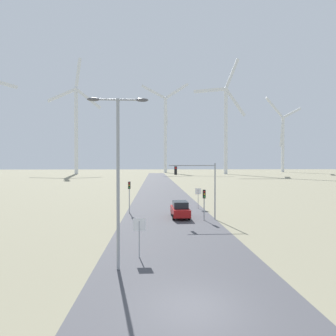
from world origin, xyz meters
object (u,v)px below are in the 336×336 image
(stop_sign_far, at_px, (198,194))
(wind_turbine_right, at_px, (226,122))
(wind_turbine_center, at_px, (165,128))
(traffic_light_post_near_right, at_px, (204,198))
(wind_turbine_far_right, at_px, (283,137))
(traffic_light_mast_overhead, at_px, (199,179))
(car_approaching, at_px, (180,209))
(stop_sign_near, at_px, (139,230))
(wind_turbine_left, at_px, (76,123))
(streetlamp, at_px, (118,161))
(traffic_light_post_near_left, at_px, (129,190))

(stop_sign_far, height_order, wind_turbine_right, wind_turbine_right)
(stop_sign_far, distance_m, wind_turbine_center, 156.72)
(traffic_light_post_near_right, height_order, wind_turbine_far_right, wind_turbine_far_right)
(wind_turbine_right, height_order, wind_turbine_far_right, wind_turbine_right)
(traffic_light_mast_overhead, xyz_separation_m, wind_turbine_right, (38.79, 129.31, 27.16))
(traffic_light_post_near_right, distance_m, car_approaching, 3.18)
(stop_sign_near, relative_size, wind_turbine_far_right, 0.04)
(wind_turbine_center, bearing_deg, wind_turbine_left, -157.15)
(traffic_light_mast_overhead, bearing_deg, streetlamp, -117.78)
(traffic_light_mast_overhead, height_order, car_approaching, traffic_light_mast_overhead)
(streetlamp, xyz_separation_m, wind_turbine_far_right, (100.58, 180.68, 20.50))
(traffic_light_post_near_right, height_order, traffic_light_mast_overhead, traffic_light_mast_overhead)
(traffic_light_mast_overhead, distance_m, wind_turbine_center, 163.19)
(traffic_light_post_near_left, distance_m, wind_turbine_far_right, 193.94)
(stop_sign_far, height_order, traffic_light_post_near_left, traffic_light_post_near_left)
(stop_sign_far, relative_size, wind_turbine_right, 0.04)
(car_approaching, relative_size, wind_turbine_right, 0.06)
(wind_turbine_right, bearing_deg, streetlamp, -107.77)
(stop_sign_near, distance_m, wind_turbine_center, 174.69)
(streetlamp, distance_m, wind_turbine_center, 175.85)
(car_approaching, bearing_deg, stop_sign_near, -107.46)
(traffic_light_post_near_right, height_order, car_approaching, traffic_light_post_near_right)
(traffic_light_post_near_right, xyz_separation_m, wind_turbine_right, (38.28, 129.69, 29.14))
(stop_sign_near, relative_size, wind_turbine_left, 0.03)
(wind_turbine_center, bearing_deg, wind_turbine_right, -41.68)
(streetlamp, bearing_deg, traffic_light_post_near_right, 59.73)
(stop_sign_near, relative_size, traffic_light_post_near_right, 0.77)
(car_approaching, bearing_deg, wind_turbine_far_right, 60.14)
(traffic_light_post_near_left, height_order, traffic_light_post_near_right, traffic_light_post_near_left)
(traffic_light_mast_overhead, bearing_deg, traffic_light_post_near_left, 150.73)
(streetlamp, height_order, traffic_light_post_near_left, streetlamp)
(stop_sign_near, height_order, car_approaching, stop_sign_near)
(streetlamp, height_order, stop_sign_near, streetlamp)
(stop_sign_near, height_order, wind_turbine_center, wind_turbine_center)
(wind_turbine_left, bearing_deg, traffic_light_mast_overhead, -68.94)
(wind_turbine_center, distance_m, wind_turbine_far_right, 90.79)
(stop_sign_near, relative_size, traffic_light_mast_overhead, 0.41)
(stop_sign_far, relative_size, wind_turbine_far_right, 0.05)
(stop_sign_far, bearing_deg, traffic_light_mast_overhead, -99.21)
(wind_turbine_left, bearing_deg, traffic_light_post_near_right, -68.81)
(stop_sign_near, relative_size, wind_turbine_center, 0.04)
(streetlamp, distance_m, stop_sign_far, 21.77)
(wind_turbine_left, relative_size, wind_turbine_center, 1.11)
(stop_sign_near, distance_m, traffic_light_post_near_right, 12.33)
(traffic_light_mast_overhead, bearing_deg, traffic_light_post_near_right, -36.71)
(traffic_light_post_near_right, bearing_deg, streetlamp, -120.27)
(traffic_light_post_near_left, relative_size, traffic_light_mast_overhead, 0.63)
(traffic_light_post_near_left, relative_size, traffic_light_post_near_right, 1.18)
(traffic_light_post_near_right, xyz_separation_m, traffic_light_mast_overhead, (-0.51, 0.38, 1.97))
(stop_sign_far, bearing_deg, wind_turbine_left, 112.51)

